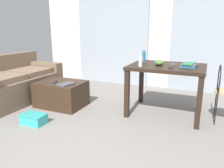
{
  "coord_description": "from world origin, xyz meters",
  "views": [
    {
      "loc": [
        1.03,
        -1.61,
        1.36
      ],
      "look_at": [
        -0.4,
        1.66,
        0.43
      ],
      "focal_mm": 35.19,
      "sensor_mm": 36.0,
      "label": 1
    }
  ],
  "objects_px": {
    "bottle_far": "(144,56)",
    "coffee_table": "(61,94)",
    "book_stack": "(189,65)",
    "magazine": "(66,84)",
    "couch": "(13,83)",
    "bowl": "(159,63)",
    "scissors": "(174,64)",
    "craft_table": "(167,73)",
    "tv_remote_primary": "(55,82)",
    "bottle_near": "(141,61)",
    "wire_chair": "(224,87)",
    "tv_remote_on_table": "(171,67)",
    "shoebox": "(34,119)"
  },
  "relations": [
    {
      "from": "couch",
      "to": "tv_remote_primary",
      "type": "distance_m",
      "value": 0.96
    },
    {
      "from": "craft_table",
      "to": "tv_remote_primary",
      "type": "bearing_deg",
      "value": -165.45
    },
    {
      "from": "bottle_near",
      "to": "tv_remote_on_table",
      "type": "bearing_deg",
      "value": 9.76
    },
    {
      "from": "tv_remote_on_table",
      "to": "scissors",
      "type": "height_order",
      "value": "tv_remote_on_table"
    },
    {
      "from": "bowl",
      "to": "scissors",
      "type": "bearing_deg",
      "value": 49.69
    },
    {
      "from": "wire_chair",
      "to": "bottle_near",
      "type": "height_order",
      "value": "bottle_near"
    },
    {
      "from": "craft_table",
      "to": "bowl",
      "type": "distance_m",
      "value": 0.21
    },
    {
      "from": "coffee_table",
      "to": "bowl",
      "type": "relative_size",
      "value": 5.46
    },
    {
      "from": "couch",
      "to": "book_stack",
      "type": "relative_size",
      "value": 5.95
    },
    {
      "from": "wire_chair",
      "to": "tv_remote_primary",
      "type": "bearing_deg",
      "value": -170.19
    },
    {
      "from": "bottle_near",
      "to": "bowl",
      "type": "bearing_deg",
      "value": 41.43
    },
    {
      "from": "book_stack",
      "to": "magazine",
      "type": "bearing_deg",
      "value": -164.83
    },
    {
      "from": "bowl",
      "to": "coffee_table",
      "type": "bearing_deg",
      "value": -169.14
    },
    {
      "from": "tv_remote_primary",
      "to": "wire_chair",
      "type": "bearing_deg",
      "value": -16.54
    },
    {
      "from": "bottle_near",
      "to": "tv_remote_primary",
      "type": "relative_size",
      "value": 1.12
    },
    {
      "from": "couch",
      "to": "shoebox",
      "type": "distance_m",
      "value": 1.31
    },
    {
      "from": "bottle_near",
      "to": "magazine",
      "type": "bearing_deg",
      "value": -168.35
    },
    {
      "from": "bottle_far",
      "to": "coffee_table",
      "type": "bearing_deg",
      "value": -154.84
    },
    {
      "from": "wire_chair",
      "to": "book_stack",
      "type": "bearing_deg",
      "value": -179.51
    },
    {
      "from": "wire_chair",
      "to": "book_stack",
      "type": "relative_size",
      "value": 2.87
    },
    {
      "from": "couch",
      "to": "bowl",
      "type": "distance_m",
      "value": 2.72
    },
    {
      "from": "bottle_far",
      "to": "tv_remote_on_table",
      "type": "bearing_deg",
      "value": -38.96
    },
    {
      "from": "couch",
      "to": "tv_remote_on_table",
      "type": "relative_size",
      "value": 10.3
    },
    {
      "from": "book_stack",
      "to": "tv_remote_on_table",
      "type": "distance_m",
      "value": 0.29
    },
    {
      "from": "magazine",
      "to": "craft_table",
      "type": "bearing_deg",
      "value": 29.52
    },
    {
      "from": "bowl",
      "to": "bottle_far",
      "type": "bearing_deg",
      "value": 137.75
    },
    {
      "from": "couch",
      "to": "craft_table",
      "type": "distance_m",
      "value": 2.82
    },
    {
      "from": "bowl",
      "to": "magazine",
      "type": "relative_size",
      "value": 0.54
    },
    {
      "from": "scissors",
      "to": "shoebox",
      "type": "xyz_separation_m",
      "value": [
        -1.74,
        -1.33,
        -0.72
      ]
    },
    {
      "from": "bottle_far",
      "to": "tv_remote_primary",
      "type": "xyz_separation_m",
      "value": [
        -1.35,
        -0.69,
        -0.43
      ]
    },
    {
      "from": "bottle_far",
      "to": "magazine",
      "type": "bearing_deg",
      "value": -145.45
    },
    {
      "from": "scissors",
      "to": "bottle_near",
      "type": "bearing_deg",
      "value": -134.47
    },
    {
      "from": "bowl",
      "to": "tv_remote_primary",
      "type": "height_order",
      "value": "bowl"
    },
    {
      "from": "magazine",
      "to": "wire_chair",
      "type": "bearing_deg",
      "value": 22.91
    },
    {
      "from": "bottle_near",
      "to": "scissors",
      "type": "distance_m",
      "value": 0.62
    },
    {
      "from": "craft_table",
      "to": "magazine",
      "type": "xyz_separation_m",
      "value": [
        -1.53,
        -0.52,
        -0.22
      ]
    },
    {
      "from": "wire_chair",
      "to": "bottle_near",
      "type": "relative_size",
      "value": 4.45
    },
    {
      "from": "coffee_table",
      "to": "scissors",
      "type": "xyz_separation_m",
      "value": [
        1.82,
        0.55,
        0.57
      ]
    },
    {
      "from": "bowl",
      "to": "tv_remote_primary",
      "type": "relative_size",
      "value": 0.87
    },
    {
      "from": "coffee_table",
      "to": "scissors",
      "type": "distance_m",
      "value": 1.99
    },
    {
      "from": "couch",
      "to": "coffee_table",
      "type": "xyz_separation_m",
      "value": [
        1.01,
        0.1,
        -0.11
      ]
    },
    {
      "from": "wire_chair",
      "to": "craft_table",
      "type": "bearing_deg",
      "value": 178.92
    },
    {
      "from": "scissors",
      "to": "bottle_far",
      "type": "bearing_deg",
      "value": 173.16
    },
    {
      "from": "tv_remote_primary",
      "to": "bottle_far",
      "type": "bearing_deg",
      "value": 0.78
    },
    {
      "from": "bottle_far",
      "to": "shoebox",
      "type": "bearing_deg",
      "value": -131.09
    },
    {
      "from": "craft_table",
      "to": "book_stack",
      "type": "height_order",
      "value": "book_stack"
    },
    {
      "from": "couch",
      "to": "craft_table",
      "type": "height_order",
      "value": "couch"
    },
    {
      "from": "craft_table",
      "to": "tv_remote_on_table",
      "type": "distance_m",
      "value": 0.25
    },
    {
      "from": "coffee_table",
      "to": "magazine",
      "type": "height_order",
      "value": "magazine"
    },
    {
      "from": "craft_table",
      "to": "tv_remote_primary",
      "type": "xyz_separation_m",
      "value": [
        -1.8,
        -0.47,
        -0.23
      ]
    }
  ]
}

